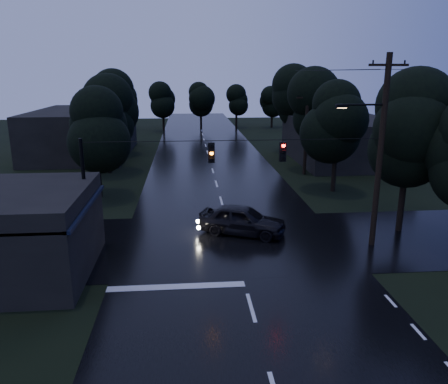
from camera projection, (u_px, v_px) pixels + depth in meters
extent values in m
cube|color=black|center=(213.00, 171.00, 41.38)|extent=(12.00, 120.00, 0.02)
cube|color=black|center=(233.00, 242.00, 24.09)|extent=(60.00, 9.00, 0.02)
cube|color=black|center=(18.00, 208.00, 19.53)|extent=(6.00, 7.00, 0.12)
cube|color=black|center=(87.00, 206.00, 19.78)|extent=(0.30, 7.00, 0.15)
cylinder|color=black|center=(69.00, 269.00, 17.33)|extent=(0.10, 0.10, 3.00)
cylinder|color=black|center=(98.00, 220.00, 23.09)|extent=(0.10, 0.10, 3.00)
cube|color=#F4C261|center=(79.00, 232.00, 18.52)|extent=(0.06, 1.60, 0.50)
cube|color=#F4C261|center=(92.00, 213.00, 21.11)|extent=(0.06, 1.20, 0.50)
cube|color=black|center=(343.00, 140.00, 45.80)|extent=(10.00, 14.00, 4.40)
cube|color=black|center=(83.00, 132.00, 49.16)|extent=(10.00, 16.00, 5.00)
cylinder|color=black|center=(380.00, 154.00, 22.42)|extent=(0.30, 0.30, 10.00)
cube|color=black|center=(389.00, 65.00, 21.25)|extent=(2.00, 0.12, 0.12)
cylinder|color=black|center=(364.00, 105.00, 21.67)|extent=(2.20, 0.10, 0.10)
cube|color=black|center=(342.00, 106.00, 21.59)|extent=(0.60, 0.25, 0.18)
cube|color=#FFB266|center=(342.00, 108.00, 21.62)|extent=(0.45, 0.18, 0.03)
cylinder|color=black|center=(306.00, 133.00, 39.15)|extent=(0.30, 0.30, 7.50)
cube|color=black|center=(308.00, 98.00, 38.31)|extent=(2.00, 0.12, 0.12)
cylinder|color=black|center=(85.00, 198.00, 21.71)|extent=(0.18, 0.18, 6.00)
cylinder|color=black|center=(235.00, 140.00, 21.59)|extent=(15.00, 0.03, 0.03)
cube|color=black|center=(211.00, 153.00, 21.65)|extent=(0.32, 0.25, 1.00)
sphere|color=orange|center=(212.00, 153.00, 21.50)|extent=(0.18, 0.18, 0.18)
cube|color=black|center=(283.00, 152.00, 21.95)|extent=(0.32, 0.25, 1.00)
sphere|color=#FF0C07|center=(283.00, 152.00, 21.80)|extent=(0.18, 0.18, 0.18)
cylinder|color=black|center=(401.00, 208.00, 25.50)|extent=(0.36, 0.36, 2.80)
sphere|color=black|center=(407.00, 150.00, 24.60)|extent=(4.48, 4.48, 4.48)
sphere|color=black|center=(410.00, 129.00, 24.28)|extent=(4.48, 4.48, 4.48)
sphere|color=black|center=(412.00, 107.00, 23.97)|extent=(4.48, 4.48, 4.48)
cylinder|color=black|center=(99.00, 181.00, 32.62)|extent=(0.36, 0.36, 2.45)
sphere|color=black|center=(96.00, 141.00, 31.83)|extent=(3.92, 3.92, 3.92)
sphere|color=black|center=(95.00, 127.00, 31.55)|extent=(3.92, 3.92, 3.92)
sphere|color=black|center=(94.00, 112.00, 31.28)|extent=(3.92, 3.92, 3.92)
cylinder|color=black|center=(109.00, 159.00, 40.23)|extent=(0.36, 0.36, 2.62)
sphere|color=black|center=(106.00, 124.00, 39.39)|extent=(4.20, 4.20, 4.20)
sphere|color=black|center=(106.00, 112.00, 39.09)|extent=(4.20, 4.20, 4.20)
sphere|color=black|center=(105.00, 99.00, 38.79)|extent=(4.20, 4.20, 4.20)
cylinder|color=black|center=(118.00, 142.00, 49.77)|extent=(0.36, 0.36, 2.80)
sphere|color=black|center=(116.00, 112.00, 48.87)|extent=(4.48, 4.48, 4.48)
sphere|color=black|center=(116.00, 101.00, 48.55)|extent=(4.48, 4.48, 4.48)
sphere|color=black|center=(115.00, 90.00, 48.23)|extent=(4.48, 4.48, 4.48)
cylinder|color=black|center=(334.00, 175.00, 34.09)|extent=(0.36, 0.36, 2.62)
sphere|color=black|center=(337.00, 134.00, 33.25)|extent=(4.20, 4.20, 4.20)
sphere|color=black|center=(338.00, 119.00, 32.95)|extent=(4.20, 4.20, 4.20)
sphere|color=black|center=(339.00, 104.00, 32.65)|extent=(4.20, 4.20, 4.20)
cylinder|color=black|center=(313.00, 155.00, 41.80)|extent=(0.36, 0.36, 2.80)
sphere|color=black|center=(314.00, 119.00, 40.90)|extent=(4.48, 4.48, 4.48)
sphere|color=black|center=(315.00, 106.00, 40.58)|extent=(4.48, 4.48, 4.48)
sphere|color=black|center=(316.00, 93.00, 40.26)|extent=(4.48, 4.48, 4.48)
cylinder|color=black|center=(294.00, 139.00, 51.43)|extent=(0.36, 0.36, 2.97)
sphere|color=black|center=(295.00, 108.00, 50.48)|extent=(4.76, 4.76, 4.76)
sphere|color=black|center=(296.00, 96.00, 50.14)|extent=(4.76, 4.76, 4.76)
sphere|color=black|center=(296.00, 85.00, 49.80)|extent=(4.76, 4.76, 4.76)
imported|color=black|center=(242.00, 220.00, 25.10)|extent=(5.39, 3.82, 1.70)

